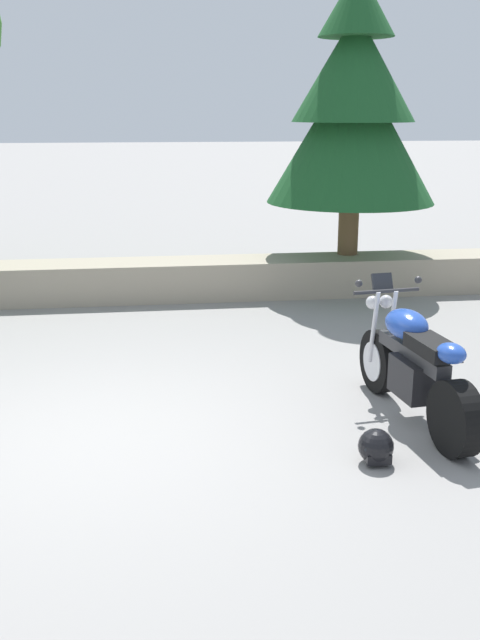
{
  "coord_description": "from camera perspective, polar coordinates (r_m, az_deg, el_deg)",
  "views": [
    {
      "loc": [
        0.48,
        -5.83,
        2.67
      ],
      "look_at": [
        1.39,
        1.2,
        0.65
      ],
      "focal_mm": 41.53,
      "sensor_mm": 36.0,
      "label": 1
    }
  ],
  "objects": [
    {
      "name": "stone_wall",
      "position": [
        10.91,
        -9.71,
        2.98
      ],
      "size": [
        36.0,
        0.8,
        0.55
      ],
      "primitive_type": "cube",
      "color": "gray",
      "rests_on": "ground"
    },
    {
      "name": "motorcycle_blue_centre",
      "position": [
        6.7,
        13.21,
        -3.56
      ],
      "size": [
        0.7,
        2.06,
        1.18
      ],
      "color": "black",
      "rests_on": "ground"
    },
    {
      "name": "pine_tree_mid_right",
      "position": [
        11.26,
        8.72,
        15.92
      ],
      "size": [
        2.48,
        2.48,
        4.04
      ],
      "color": "brown",
      "rests_on": "stone_wall"
    },
    {
      "name": "rider_helmet",
      "position": [
        5.94,
        10.45,
        -9.61
      ],
      "size": [
        0.28,
        0.28,
        0.28
      ],
      "color": "black",
      "rests_on": "ground"
    },
    {
      "name": "ground_plane",
      "position": [
        6.43,
        -11.1,
        -8.94
      ],
      "size": [
        120.0,
        120.0,
        0.0
      ],
      "primitive_type": "plane",
      "color": "gray"
    }
  ]
}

